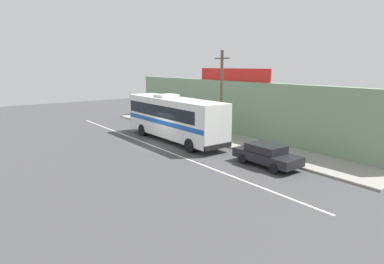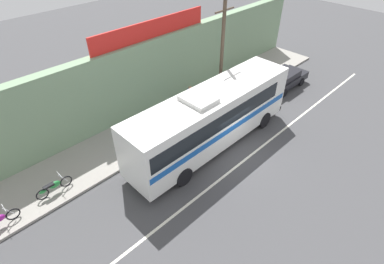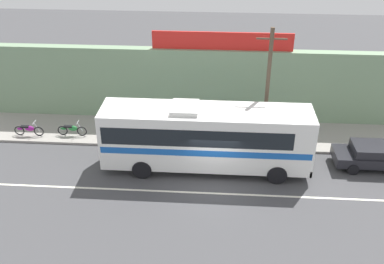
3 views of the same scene
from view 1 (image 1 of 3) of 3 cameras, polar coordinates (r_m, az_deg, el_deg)
ground_plane at (r=25.97m, az=-5.28°, el=-2.19°), size 70.00×70.00×0.00m
sidewalk_slab at (r=28.94m, az=3.50°, el=-0.58°), size 30.00×3.60×0.14m
storefront_facade at (r=29.97m, az=6.70°, el=4.31°), size 30.00×0.70×4.80m
storefront_billboard at (r=29.58m, az=7.13°, el=9.94°), size 8.61×0.12×1.10m
road_center_stripe at (r=25.57m, az=-6.80°, el=-2.43°), size 30.00×0.14×0.01m
intercity_bus at (r=26.82m, az=-3.27°, el=2.78°), size 11.08×2.60×3.78m
parked_car at (r=20.79m, az=12.92°, el=-3.85°), size 4.30×1.86×1.37m
utility_pole at (r=25.35m, az=5.17°, el=6.30°), size 1.60×0.22×7.15m
motorcycle_red at (r=35.44m, az=-6.93°, el=2.43°), size 1.82×0.56×0.94m
motorcycle_blue at (r=37.63m, az=-9.21°, el=2.90°), size 1.84×0.56×0.94m
pedestrian_far_left at (r=27.70m, az=5.08°, el=1.06°), size 0.30×0.48×1.69m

